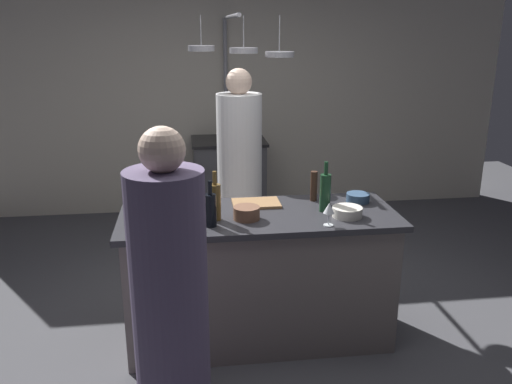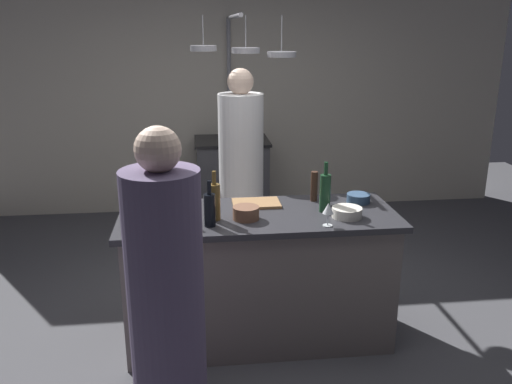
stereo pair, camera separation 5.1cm
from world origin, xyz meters
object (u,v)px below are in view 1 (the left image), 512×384
object	(u,v)px
guest_left	(171,317)
wine_bottle_green	(325,192)
stove_range	(229,179)
mixing_bowl_blue	(358,198)
wine_bottle_rose	(167,196)
mixing_bowl_ceramic	(347,212)
chef	(240,182)
wine_bottle_dark	(210,209)
wine_glass_near_left_guest	(329,209)
wine_bottle_amber	(215,201)
mixing_bowl_wooden	(247,213)
bar_stool_left	(177,344)
wine_glass_by_chef	(138,202)
cutting_board	(256,203)
pepper_mill	(314,186)

from	to	relation	value
guest_left	wine_bottle_green	distance (m)	1.43
guest_left	stove_range	bearing A→B (deg)	80.97
wine_bottle_green	mixing_bowl_blue	world-z (taller)	wine_bottle_green
wine_bottle_rose	mixing_bowl_ceramic	xyz separation A→B (m)	(1.13, -0.16, -0.10)
chef	wine_bottle_dark	distance (m)	1.28
wine_bottle_green	wine_glass_near_left_guest	bearing A→B (deg)	-99.46
guest_left	mixing_bowl_blue	world-z (taller)	guest_left
wine_bottle_rose	wine_bottle_green	world-z (taller)	same
mixing_bowl_ceramic	stove_range	bearing A→B (deg)	102.00
guest_left	mixing_bowl_ceramic	size ratio (longest dim) A/B	8.70
chef	wine_bottle_amber	world-z (taller)	chef
mixing_bowl_wooden	mixing_bowl_ceramic	distance (m)	0.64
stove_range	mixing_bowl_ceramic	bearing A→B (deg)	-78.00
stove_range	bar_stool_left	world-z (taller)	stove_range
wine_bottle_dark	wine_bottle_rose	distance (m)	0.34
wine_bottle_dark	mixing_bowl_ceramic	xyz separation A→B (m)	(0.87, 0.06, -0.08)
wine_bottle_rose	wine_glass_near_left_guest	distance (m)	1.02
wine_bottle_rose	wine_glass_by_chef	bearing A→B (deg)	-174.08
wine_bottle_green	mixing_bowl_wooden	world-z (taller)	wine_bottle_green
guest_left	wine_bottle_green	world-z (taller)	guest_left
chef	cutting_board	world-z (taller)	chef
chef	cutting_board	xyz separation A→B (m)	(0.03, -0.85, 0.10)
cutting_board	wine_bottle_dark	distance (m)	0.51
stove_range	wine_bottle_amber	size ratio (longest dim) A/B	2.83
stove_range	cutting_board	xyz separation A→B (m)	(0.01, -2.27, 0.46)
wine_bottle_amber	wine_glass_near_left_guest	distance (m)	0.70
stove_range	wine_bottle_rose	size ratio (longest dim) A/B	2.66
cutting_board	wine_glass_by_chef	bearing A→B (deg)	-167.22
guest_left	mixing_bowl_wooden	size ratio (longest dim) A/B	9.99
bar_stool_left	wine_glass_near_left_guest	world-z (taller)	wine_glass_near_left_guest
mixing_bowl_wooden	wine_glass_by_chef	bearing A→B (deg)	171.20
mixing_bowl_wooden	mixing_bowl_blue	bearing A→B (deg)	16.88
stove_range	mixing_bowl_wooden	size ratio (longest dim) A/B	5.34
chef	wine_bottle_green	world-z (taller)	chef
guest_left	wine_bottle_amber	bearing A→B (deg)	74.24
wine_glass_near_left_guest	mixing_bowl_blue	size ratio (longest dim) A/B	0.91
wine_bottle_green	mixing_bowl_blue	xyz separation A→B (m)	(0.28, 0.16, -0.10)
stove_range	mixing_bowl_ceramic	size ratio (longest dim) A/B	4.65
bar_stool_left	wine_bottle_amber	world-z (taller)	wine_bottle_amber
wine_bottle_dark	wine_glass_by_chef	bearing A→B (deg)	155.94
mixing_bowl_blue	wine_bottle_dark	bearing A→B (deg)	-161.89
wine_bottle_green	mixing_bowl_wooden	xyz separation A→B (m)	(-0.53, -0.09, -0.09)
bar_stool_left	guest_left	world-z (taller)	guest_left
stove_range	mixing_bowl_blue	bearing A→B (deg)	-72.85
chef	mixing_bowl_ceramic	distance (m)	1.31
bar_stool_left	cutting_board	size ratio (longest dim) A/B	2.12
bar_stool_left	wine_bottle_rose	size ratio (longest dim) A/B	2.03
pepper_mill	wine_bottle_rose	xyz separation A→B (m)	(-1.00, -0.19, 0.03)
wine_glass_near_left_guest	chef	bearing A→B (deg)	107.34
guest_left	wine_bottle_dark	xyz separation A→B (m)	(0.23, 0.83, 0.24)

